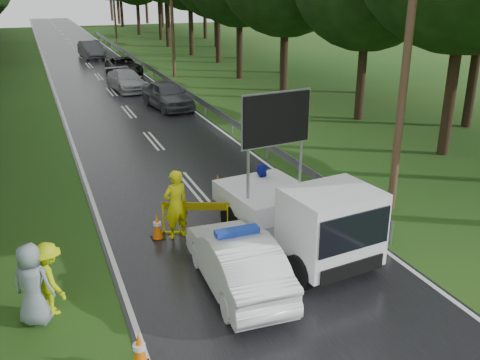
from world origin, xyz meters
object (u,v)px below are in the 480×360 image
police_sedan (237,261)px  queue_car_third (124,66)px  queue_car_first (167,95)px  queue_car_second (127,80)px  barrier (204,210)px  officer (176,205)px  civilian (263,190)px  queue_car_fourth (91,49)px  work_truck (301,216)px

police_sedan → queue_car_third: (2.77, 30.61, -0.02)m
queue_car_first → queue_car_second: queue_car_first is taller
barrier → officer: (-0.75, 0.09, 0.25)m
officer → queue_car_third: bearing=-110.6°
police_sedan → civilian: 4.11m
queue_car_first → civilian: bearing=-101.1°
officer → queue_car_fourth: 38.36m
work_truck → civilian: bearing=81.1°
queue_car_fourth → police_sedan: bearing=-98.0°
queue_car_second → queue_car_third: queue_car_third is taller
queue_car_fourth → barrier: bearing=-98.0°
queue_car_first → barrier: bearing=-108.3°
queue_car_second → barrier: bearing=-102.0°
officer → queue_car_first: 16.05m
civilian → queue_car_second: (-0.26, 21.11, -0.17)m
work_truck → queue_car_third: size_ratio=1.10×
barrier → civilian: size_ratio=1.32×
work_truck → queue_car_second: bearing=83.3°
queue_car_first → queue_car_second: bearing=93.4°
queue_car_second → queue_car_fourth: queue_car_fourth is taller
barrier → civilian: bearing=39.1°
barrier → queue_car_fourth: queue_car_fourth is taller
queue_car_third → queue_car_first: bearing=-89.9°
queue_car_first → queue_car_fourth: size_ratio=0.95×
officer → queue_car_second: size_ratio=0.44×
work_truck → queue_car_first: (0.99, 17.69, -0.32)m
police_sedan → queue_car_second: 24.68m
barrier → queue_car_first: bearing=102.1°
queue_car_third → queue_car_fourth: (-1.10, 10.68, 0.11)m
officer → queue_car_fourth: bearing=-107.0°
officer → civilian: size_ratio=1.20×
civilian → queue_car_third: bearing=52.0°
civilian → queue_car_third: (0.60, 27.11, -0.16)m
officer → queue_car_fourth: (2.28, 38.29, -0.21)m
officer → queue_car_first: officer is taller
queue_car_first → queue_car_third: bearing=83.8°
queue_car_second → police_sedan: bearing=-101.7°
queue_car_second → work_truck: bearing=-96.9°
police_sedan → queue_car_fourth: (1.67, 41.28, 0.10)m
work_truck → officer: bearing=135.3°
queue_car_third → queue_car_second: bearing=-99.6°
queue_car_second → queue_car_third: (0.86, 6.00, 0.01)m
barrier → queue_car_second: 21.78m
police_sedan → barrier: police_sedan is taller
officer → queue_car_fourth: officer is taller
queue_car_second → queue_car_fourth: size_ratio=0.95×
police_sedan → queue_car_third: 30.73m
queue_car_first → queue_car_fourth: 22.72m
civilian → queue_car_first: 15.14m
barrier → civilian: (2.03, 0.60, 0.09)m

